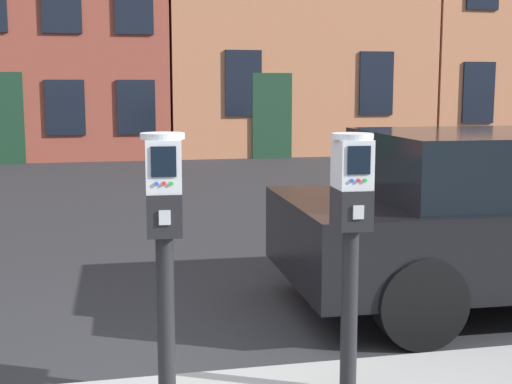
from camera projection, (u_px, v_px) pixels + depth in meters
parking_meter_near_kerb at (164, 222)px, 3.55m from camera, size 0.23×0.26×1.42m
parking_meter_twin_adjacent at (351, 216)px, 3.76m from camera, size 0.23×0.26×1.40m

